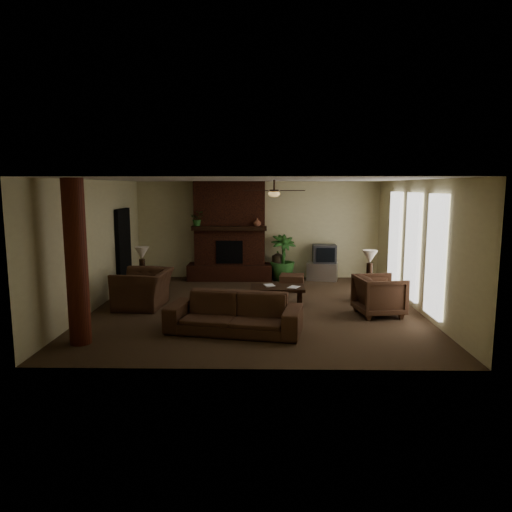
{
  "coord_description": "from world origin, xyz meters",
  "views": [
    {
      "loc": [
        0.19,
        -10.01,
        2.66
      ],
      "look_at": [
        0.0,
        0.4,
        1.1
      ],
      "focal_mm": 32.69,
      "sensor_mm": 36.0,
      "label": 1
    }
  ],
  "objects_px": {
    "coffee_table": "(277,289)",
    "side_table_left": "(144,284)",
    "ottoman": "(292,282)",
    "lamp_right": "(370,259)",
    "floor_plant": "(283,268)",
    "floor_vase": "(278,265)",
    "tv_stand": "(322,271)",
    "armchair_left": "(143,283)",
    "armchair_right": "(379,294)",
    "log_column": "(77,263)",
    "lamp_left": "(142,255)",
    "side_table_right": "(369,289)",
    "sofa": "(234,307)"
  },
  "relations": [
    {
      "from": "armchair_right",
      "to": "floor_vase",
      "type": "bearing_deg",
      "value": 19.05
    },
    {
      "from": "armchair_right",
      "to": "coffee_table",
      "type": "distance_m",
      "value": 2.23
    },
    {
      "from": "sofa",
      "to": "armchair_right",
      "type": "bearing_deg",
      "value": 32.77
    },
    {
      "from": "sofa",
      "to": "tv_stand",
      "type": "bearing_deg",
      "value": 76.19
    },
    {
      "from": "armchair_left",
      "to": "side_table_left",
      "type": "height_order",
      "value": "armchair_left"
    },
    {
      "from": "armchair_right",
      "to": "tv_stand",
      "type": "distance_m",
      "value": 3.76
    },
    {
      "from": "coffee_table",
      "to": "floor_plant",
      "type": "relative_size",
      "value": 0.93
    },
    {
      "from": "floor_vase",
      "to": "armchair_left",
      "type": "bearing_deg",
      "value": -134.7
    },
    {
      "from": "log_column",
      "to": "coffee_table",
      "type": "xyz_separation_m",
      "value": [
        3.43,
        2.63,
        -1.03
      ]
    },
    {
      "from": "coffee_table",
      "to": "side_table_left",
      "type": "height_order",
      "value": "side_table_left"
    },
    {
      "from": "coffee_table",
      "to": "floor_vase",
      "type": "xyz_separation_m",
      "value": [
        0.09,
        2.92,
        0.06
      ]
    },
    {
      "from": "lamp_left",
      "to": "side_table_right",
      "type": "xyz_separation_m",
      "value": [
        5.46,
        -0.47,
        -0.73
      ]
    },
    {
      "from": "tv_stand",
      "to": "side_table_right",
      "type": "height_order",
      "value": "side_table_right"
    },
    {
      "from": "tv_stand",
      "to": "floor_vase",
      "type": "height_order",
      "value": "floor_vase"
    },
    {
      "from": "armchair_left",
      "to": "lamp_right",
      "type": "relative_size",
      "value": 1.94
    },
    {
      "from": "armchair_left",
      "to": "floor_vase",
      "type": "xyz_separation_m",
      "value": [
        3.07,
        3.1,
        -0.12
      ]
    },
    {
      "from": "floor_plant",
      "to": "lamp_left",
      "type": "distance_m",
      "value": 4.05
    },
    {
      "from": "ottoman",
      "to": "floor_plant",
      "type": "bearing_deg",
      "value": 98.41
    },
    {
      "from": "sofa",
      "to": "armchair_right",
      "type": "height_order",
      "value": "sofa"
    },
    {
      "from": "coffee_table",
      "to": "lamp_left",
      "type": "xyz_separation_m",
      "value": [
        -3.29,
        0.95,
        0.63
      ]
    },
    {
      "from": "lamp_right",
      "to": "coffee_table",
      "type": "bearing_deg",
      "value": -168.15
    },
    {
      "from": "ottoman",
      "to": "floor_plant",
      "type": "relative_size",
      "value": 0.46
    },
    {
      "from": "coffee_table",
      "to": "side_table_left",
      "type": "relative_size",
      "value": 2.18
    },
    {
      "from": "coffee_table",
      "to": "lamp_left",
      "type": "height_order",
      "value": "lamp_left"
    },
    {
      "from": "sofa",
      "to": "lamp_left",
      "type": "height_order",
      "value": "lamp_left"
    },
    {
      "from": "side_table_left",
      "to": "side_table_right",
      "type": "height_order",
      "value": "same"
    },
    {
      "from": "lamp_right",
      "to": "floor_plant",
      "type": "bearing_deg",
      "value": 128.66
    },
    {
      "from": "ottoman",
      "to": "floor_vase",
      "type": "xyz_separation_m",
      "value": [
        -0.33,
        1.35,
        0.23
      ]
    },
    {
      "from": "log_column",
      "to": "side_table_right",
      "type": "height_order",
      "value": "log_column"
    },
    {
      "from": "floor_plant",
      "to": "lamp_right",
      "type": "bearing_deg",
      "value": -51.34
    },
    {
      "from": "side_table_left",
      "to": "ottoman",
      "type": "bearing_deg",
      "value": 10.15
    },
    {
      "from": "ottoman",
      "to": "side_table_right",
      "type": "height_order",
      "value": "side_table_right"
    },
    {
      "from": "log_column",
      "to": "armchair_right",
      "type": "relative_size",
      "value": 3.04
    },
    {
      "from": "sofa",
      "to": "coffee_table",
      "type": "bearing_deg",
      "value": 77.33
    },
    {
      "from": "floor_vase",
      "to": "lamp_right",
      "type": "height_order",
      "value": "lamp_right"
    },
    {
      "from": "coffee_table",
      "to": "tv_stand",
      "type": "height_order",
      "value": "tv_stand"
    },
    {
      "from": "log_column",
      "to": "lamp_left",
      "type": "bearing_deg",
      "value": 87.7
    },
    {
      "from": "armchair_right",
      "to": "coffee_table",
      "type": "height_order",
      "value": "armchair_right"
    },
    {
      "from": "tv_stand",
      "to": "lamp_left",
      "type": "height_order",
      "value": "lamp_left"
    },
    {
      "from": "floor_plant",
      "to": "sofa",
      "type": "bearing_deg",
      "value": -102.51
    },
    {
      "from": "sofa",
      "to": "side_table_left",
      "type": "distance_m",
      "value": 3.75
    },
    {
      "from": "armchair_left",
      "to": "side_table_left",
      "type": "bearing_deg",
      "value": -162.5
    },
    {
      "from": "log_column",
      "to": "tv_stand",
      "type": "bearing_deg",
      "value": 49.13
    },
    {
      "from": "armchair_left",
      "to": "side_table_left",
      "type": "xyz_separation_m",
      "value": [
        -0.26,
        1.1,
        -0.28
      ]
    },
    {
      "from": "sofa",
      "to": "floor_plant",
      "type": "bearing_deg",
      "value": 88.03
    },
    {
      "from": "tv_stand",
      "to": "side_table_left",
      "type": "bearing_deg",
      "value": -143.34
    },
    {
      "from": "side_table_left",
      "to": "side_table_right",
      "type": "relative_size",
      "value": 1.0
    },
    {
      "from": "ottoman",
      "to": "lamp_right",
      "type": "height_order",
      "value": "lamp_right"
    },
    {
      "from": "floor_vase",
      "to": "sofa",
      "type": "bearing_deg",
      "value": -100.85
    },
    {
      "from": "armchair_left",
      "to": "tv_stand",
      "type": "height_order",
      "value": "armchair_left"
    }
  ]
}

